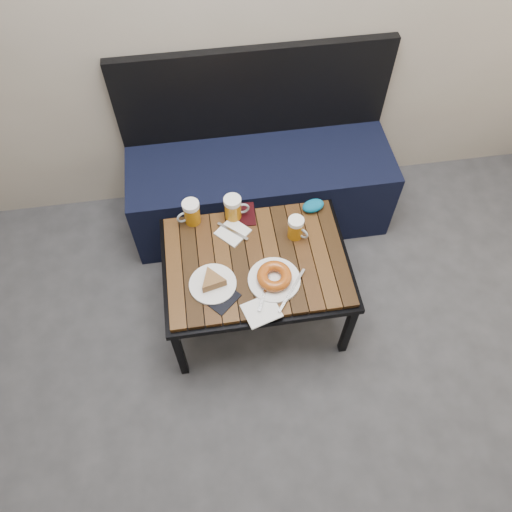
{
  "coord_description": "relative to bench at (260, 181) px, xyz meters",
  "views": [
    {
      "loc": [
        -0.29,
        -0.09,
        2.32
      ],
      "look_at": [
        -0.1,
        1.12,
        0.5
      ],
      "focal_mm": 35.0,
      "sensor_mm": 36.0,
      "label": 1
    }
  ],
  "objects": [
    {
      "name": "plate_bagel",
      "position": [
        -0.06,
        -0.77,
        0.23
      ],
      "size": [
        0.26,
        0.28,
        0.06
      ],
      "color": "white",
      "rests_on": "cafe_table"
    },
    {
      "name": "passport_burgundy",
      "position": [
        -0.13,
        -0.38,
        0.2
      ],
      "size": [
        0.11,
        0.14,
        0.01
      ],
      "primitive_type": "cube",
      "rotation": [
        0.0,
        0.0,
        -0.05
      ],
      "color": "black",
      "rests_on": "cafe_table"
    },
    {
      "name": "beer_mug_right",
      "position": [
        0.08,
        -0.54,
        0.26
      ],
      "size": [
        0.1,
        0.1,
        0.12
      ],
      "rotation": [
        0.0,
        0.0,
        -0.78
      ],
      "color": "#AE6C0E",
      "rests_on": "cafe_table"
    },
    {
      "name": "napkin_left",
      "position": [
        -0.2,
        -0.48,
        0.2
      ],
      "size": [
        0.18,
        0.18,
        0.01
      ],
      "rotation": [
        0.0,
        0.0,
        0.74
      ],
      "color": "white",
      "rests_on": "cafe_table"
    },
    {
      "name": "passport_navy",
      "position": [
        -0.28,
        -0.82,
        0.2
      ],
      "size": [
        0.16,
        0.15,
        0.01
      ],
      "primitive_type": "cube",
      "rotation": [
        0.0,
        0.0,
        -0.83
      ],
      "color": "black",
      "rests_on": "cafe_table"
    },
    {
      "name": "plate_pie",
      "position": [
        -0.32,
        -0.75,
        0.22
      ],
      "size": [
        0.2,
        0.2,
        0.06
      ],
      "color": "white",
      "rests_on": "cafe_table"
    },
    {
      "name": "cafe_table",
      "position": [
        -0.12,
        -0.64,
        0.16
      ],
      "size": [
        0.84,
        0.62,
        0.47
      ],
      "color": "black",
      "rests_on": "ground"
    },
    {
      "name": "knit_pouch",
      "position": [
        0.19,
        -0.4,
        0.22
      ],
      "size": [
        0.12,
        0.1,
        0.05
      ],
      "primitive_type": "ellipsoid",
      "rotation": [
        0.0,
        0.0,
        0.28
      ],
      "color": "#05538D",
      "rests_on": "cafe_table"
    },
    {
      "name": "room_shell",
      "position": [
        -0.01,
        -1.26,
        1.48
      ],
      "size": [
        4.0,
        4.0,
        4.0
      ],
      "color": "gray",
      "rests_on": "ground"
    },
    {
      "name": "bench",
      "position": [
        0.0,
        0.0,
        0.0
      ],
      "size": [
        1.4,
        0.5,
        0.95
      ],
      "color": "black",
      "rests_on": "ground"
    },
    {
      "name": "beer_mug_left",
      "position": [
        -0.38,
        -0.38,
        0.26
      ],
      "size": [
        0.12,
        0.09,
        0.13
      ],
      "rotation": [
        0.0,
        0.0,
        3.46
      ],
      "color": "#AE6C0E",
      "rests_on": "cafe_table"
    },
    {
      "name": "napkin_right",
      "position": [
        -0.13,
        -0.9,
        0.2
      ],
      "size": [
        0.17,
        0.16,
        0.01
      ],
      "rotation": [
        0.0,
        0.0,
        0.29
      ],
      "color": "white",
      "rests_on": "cafe_table"
    },
    {
      "name": "beer_mug_centre",
      "position": [
        -0.18,
        -0.39,
        0.26
      ],
      "size": [
        0.12,
        0.08,
        0.13
      ],
      "rotation": [
        0.0,
        0.0,
        0.04
      ],
      "color": "#AE6C0E",
      "rests_on": "cafe_table"
    }
  ]
}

